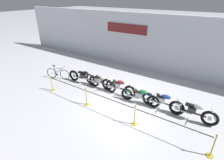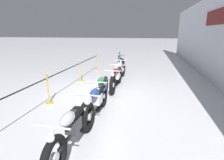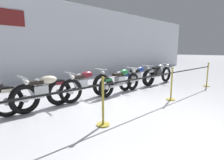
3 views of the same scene
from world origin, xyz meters
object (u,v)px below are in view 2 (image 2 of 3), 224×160
at_px(stanchion_mid_left, 80,74).
at_px(stanchion_mid_right, 48,93).
at_px(bicycle, 120,61).
at_px(stanchion_far_left, 78,68).
at_px(motorcycle_silver_5, 73,130).
at_px(motorcycle_maroon_2, 116,78).
at_px(motorcycle_green_3, 102,89).
at_px(motorcycle_cream_1, 120,71).
at_px(motorcycle_blue_4, 97,102).
at_px(motorcycle_black_0, 122,66).

xyz_separation_m(stanchion_mid_left, stanchion_mid_right, (2.86, 0.00, 0.00)).
relative_size(bicycle, stanchion_far_left, 0.19).
bearing_deg(stanchion_mid_right, motorcycle_silver_5, 40.71).
bearing_deg(motorcycle_maroon_2, motorcycle_silver_5, -1.65).
height_order(motorcycle_maroon_2, stanchion_far_left, stanchion_far_left).
bearing_deg(stanchion_mid_left, bicycle, 160.52).
distance_m(motorcycle_green_3, stanchion_far_left, 2.68).
bearing_deg(motorcycle_cream_1, motorcycle_maroon_2, 2.24).
relative_size(motorcycle_cream_1, motorcycle_blue_4, 1.10).
relative_size(motorcycle_cream_1, motorcycle_silver_5, 1.08).
height_order(motorcycle_black_0, stanchion_far_left, stanchion_far_left).
relative_size(motorcycle_cream_1, motorcycle_green_3, 1.09).
bearing_deg(motorcycle_maroon_2, motorcycle_black_0, -176.79).
height_order(motorcycle_green_3, motorcycle_blue_4, motorcycle_blue_4).
distance_m(motorcycle_maroon_2, bicycle, 4.65).
xyz_separation_m(motorcycle_blue_4, bicycle, (-7.30, -0.52, -0.07)).
xyz_separation_m(motorcycle_green_3, bicycle, (-6.14, -0.35, -0.07)).
xyz_separation_m(motorcycle_maroon_2, motorcycle_green_3, (1.52, -0.23, -0.02)).
relative_size(motorcycle_silver_5, stanchion_mid_left, 2.11).
bearing_deg(motorcycle_green_3, motorcycle_maroon_2, 171.42).
bearing_deg(motorcycle_cream_1, stanchion_far_left, -67.87).
bearing_deg(bicycle, motorcycle_black_0, 12.22).
distance_m(motorcycle_cream_1, motorcycle_silver_5, 5.48).
distance_m(motorcycle_silver_5, bicycle, 8.81).
relative_size(motorcycle_green_3, stanchion_mid_right, 2.10).
bearing_deg(motorcycle_green_3, motorcycle_black_0, 178.83).
bearing_deg(stanchion_mid_right, motorcycle_green_3, 107.93).
distance_m(motorcycle_green_3, bicycle, 6.15).
distance_m(motorcycle_green_3, stanchion_mid_left, 2.87).
xyz_separation_m(motorcycle_black_0, bicycle, (-2.02, -0.44, -0.08)).
height_order(motorcycle_black_0, motorcycle_green_3, motorcycle_black_0).
relative_size(motorcycle_black_0, stanchion_mid_right, 2.33).
bearing_deg(motorcycle_blue_4, stanchion_far_left, -149.80).
height_order(motorcycle_silver_5, stanchion_far_left, stanchion_far_left).
height_order(motorcycle_silver_5, bicycle, bicycle).
height_order(motorcycle_black_0, motorcycle_blue_4, motorcycle_black_0).
bearing_deg(motorcycle_cream_1, motorcycle_black_0, -175.82).
distance_m(motorcycle_black_0, bicycle, 2.06).
relative_size(motorcycle_silver_5, stanchion_mid_right, 2.11).
height_order(motorcycle_black_0, motorcycle_cream_1, motorcycle_black_0).
bearing_deg(stanchion_far_left, motorcycle_cream_1, 112.13).
bearing_deg(motorcycle_silver_5, motorcycle_blue_4, 177.88).
height_order(motorcycle_cream_1, motorcycle_maroon_2, motorcycle_maroon_2).
distance_m(motorcycle_green_3, motorcycle_silver_5, 2.67).
bearing_deg(stanchion_far_left, stanchion_mid_left, 180.00).
bearing_deg(stanchion_far_left, stanchion_mid_right, 0.00).
distance_m(motorcycle_black_0, motorcycle_cream_1, 1.30).
height_order(motorcycle_maroon_2, stanchion_mid_right, stanchion_mid_right).
height_order(motorcycle_blue_4, stanchion_mid_left, stanchion_mid_left).
height_order(motorcycle_green_3, stanchion_mid_right, stanchion_mid_right).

